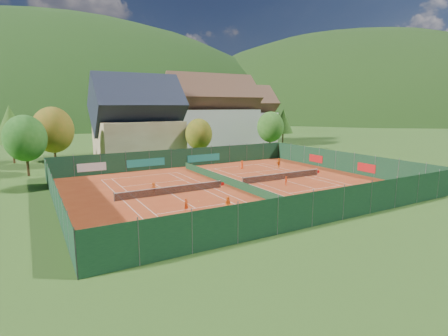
% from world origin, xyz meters
% --- Properties ---
extents(ground, '(600.00, 600.00, 0.00)m').
position_xyz_m(ground, '(0.00, 0.00, -0.02)').
color(ground, '#2C5219').
rests_on(ground, ground).
extents(clay_pad, '(40.00, 32.00, 0.01)m').
position_xyz_m(clay_pad, '(0.00, 0.00, 0.01)').
color(clay_pad, '#A53818').
rests_on(clay_pad, ground).
extents(court_markings_left, '(11.03, 23.83, 0.00)m').
position_xyz_m(court_markings_left, '(-8.00, 0.00, 0.01)').
color(court_markings_left, white).
rests_on(court_markings_left, ground).
extents(court_markings_right, '(11.03, 23.83, 0.00)m').
position_xyz_m(court_markings_right, '(8.00, 0.00, 0.01)').
color(court_markings_right, white).
rests_on(court_markings_right, ground).
extents(tennis_net_left, '(13.30, 0.10, 1.02)m').
position_xyz_m(tennis_net_left, '(-7.85, 0.00, 0.51)').
color(tennis_net_left, '#59595B').
rests_on(tennis_net_left, ground).
extents(tennis_net_right, '(13.30, 0.10, 1.02)m').
position_xyz_m(tennis_net_right, '(8.15, 0.00, 0.51)').
color(tennis_net_right, '#59595B').
rests_on(tennis_net_right, ground).
extents(court_divider, '(0.03, 28.80, 1.00)m').
position_xyz_m(court_divider, '(0.00, 0.00, 0.50)').
color(court_divider, '#13361C').
rests_on(court_divider, ground).
extents(fence_north, '(40.00, 0.10, 3.00)m').
position_xyz_m(fence_north, '(-0.46, 15.99, 1.47)').
color(fence_north, '#153B24').
rests_on(fence_north, ground).
extents(fence_south, '(40.00, 0.04, 3.00)m').
position_xyz_m(fence_south, '(0.00, -16.00, 1.50)').
color(fence_south, '#12331D').
rests_on(fence_south, ground).
extents(fence_west, '(0.04, 32.00, 3.00)m').
position_xyz_m(fence_west, '(-20.00, 0.00, 1.50)').
color(fence_west, '#12331E').
rests_on(fence_west, ground).
extents(fence_east, '(0.09, 32.00, 3.00)m').
position_xyz_m(fence_east, '(20.00, 0.05, 1.48)').
color(fence_east, '#12331D').
rests_on(fence_east, ground).
extents(chalet, '(16.20, 12.00, 16.00)m').
position_xyz_m(chalet, '(-3.00, 30.00, 6.62)').
color(chalet, beige).
rests_on(chalet, ground).
extents(hotel_block_a, '(21.60, 11.00, 17.25)m').
position_xyz_m(hotel_block_a, '(16.00, 36.00, 7.38)').
color(hotel_block_a, silver).
rests_on(hotel_block_a, ground).
extents(hotel_block_b, '(17.28, 10.00, 15.50)m').
position_xyz_m(hotel_block_b, '(30.00, 44.00, 6.62)').
color(hotel_block_b, silver).
rests_on(hotel_block_b, ground).
extents(tree_west_front, '(5.72, 5.72, 8.69)m').
position_xyz_m(tree_west_front, '(-22.00, 20.00, 5.39)').
color(tree_west_front, '#442C18').
rests_on(tree_west_front, ground).
extents(tree_west_mid, '(6.44, 6.44, 9.78)m').
position_xyz_m(tree_west_mid, '(-18.00, 26.00, 6.07)').
color(tree_west_mid, '#49311A').
rests_on(tree_west_mid, ground).
extents(tree_west_back, '(5.60, 5.60, 10.00)m').
position_xyz_m(tree_west_back, '(-24.00, 34.00, 6.74)').
color(tree_west_back, '#4E2E1B').
rests_on(tree_west_back, ground).
extents(tree_center, '(5.01, 5.01, 7.60)m').
position_xyz_m(tree_center, '(6.00, 22.00, 4.72)').
color(tree_center, '#442B18').
rests_on(tree_center, ground).
extents(tree_east_front, '(5.72, 5.72, 8.69)m').
position_xyz_m(tree_east_front, '(24.00, 24.00, 5.39)').
color(tree_east_front, '#4B341B').
rests_on(tree_east_front, ground).
extents(tree_east_mid, '(5.04, 5.04, 9.00)m').
position_xyz_m(tree_east_mid, '(34.00, 32.00, 6.06)').
color(tree_east_mid, '#4C361B').
rests_on(tree_east_mid, ground).
extents(tree_east_back, '(7.15, 7.15, 10.86)m').
position_xyz_m(tree_east_back, '(26.00, 40.00, 6.74)').
color(tree_east_back, '#482E1A').
rests_on(tree_east_back, ground).
extents(mountain_backdrop, '(820.00, 530.00, 242.00)m').
position_xyz_m(mountain_backdrop, '(28.54, 233.48, -39.64)').
color(mountain_backdrop, black).
rests_on(mountain_backdrop, ground).
extents(ball_hopper, '(0.34, 0.34, 0.80)m').
position_xyz_m(ball_hopper, '(13.35, -11.27, 0.56)').
color(ball_hopper, slate).
rests_on(ball_hopper, ground).
extents(loose_ball_0, '(0.07, 0.07, 0.07)m').
position_xyz_m(loose_ball_0, '(-6.70, -4.36, 0.03)').
color(loose_ball_0, '#CCD833').
rests_on(loose_ball_0, ground).
extents(loose_ball_1, '(0.07, 0.07, 0.07)m').
position_xyz_m(loose_ball_1, '(5.18, -8.03, 0.03)').
color(loose_ball_1, '#CCD833').
rests_on(loose_ball_1, ground).
extents(player_left_near, '(0.52, 0.40, 1.26)m').
position_xyz_m(player_left_near, '(-9.18, -6.87, 0.63)').
color(player_left_near, '#CA4011').
rests_on(player_left_near, ground).
extents(player_left_mid, '(0.93, 0.89, 1.51)m').
position_xyz_m(player_left_mid, '(-5.83, -9.04, 0.75)').
color(player_left_mid, orange).
rests_on(player_left_mid, ground).
extents(player_left_far, '(0.98, 0.82, 1.32)m').
position_xyz_m(player_left_far, '(-9.71, 1.19, 0.66)').
color(player_left_far, '#D14B12').
rests_on(player_left_far, ground).
extents(player_right_near, '(0.58, 0.76, 1.19)m').
position_xyz_m(player_right_near, '(6.16, -3.00, 0.60)').
color(player_right_near, '#F04A15').
rests_on(player_right_near, ground).
extents(player_right_far_a, '(0.76, 0.64, 1.33)m').
position_xyz_m(player_right_far_a, '(7.60, 9.57, 0.67)').
color(player_right_far_a, '#F84D16').
rests_on(player_right_far_a, ground).
extents(player_right_far_b, '(1.45, 0.95, 1.50)m').
position_xyz_m(player_right_far_b, '(13.44, 7.68, 0.75)').
color(player_right_far_b, orange).
rests_on(player_right_far_b, ground).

